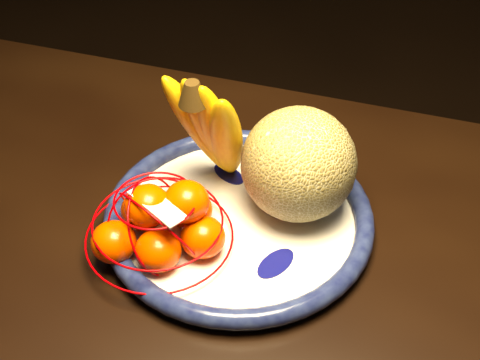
% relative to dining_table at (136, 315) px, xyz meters
% --- Properties ---
extents(dining_table, '(1.53, 1.03, 0.72)m').
position_rel_dining_table_xyz_m(dining_table, '(0.00, 0.00, 0.00)').
color(dining_table, black).
rests_on(dining_table, ground).
extents(fruit_bowl, '(0.34, 0.34, 0.03)m').
position_rel_dining_table_xyz_m(fruit_bowl, '(0.11, 0.10, 0.09)').
color(fruit_bowl, white).
rests_on(fruit_bowl, dining_table).
extents(cantaloupe, '(0.14, 0.14, 0.14)m').
position_rel_dining_table_xyz_m(cantaloupe, '(0.18, 0.14, 0.16)').
color(cantaloupe, olive).
rests_on(cantaloupe, fruit_bowl).
extents(banana_bunch, '(0.12, 0.13, 0.20)m').
position_rel_dining_table_xyz_m(banana_bunch, '(0.07, 0.16, 0.19)').
color(banana_bunch, yellow).
rests_on(banana_bunch, fruit_bowl).
extents(mandarin_bag, '(0.20, 0.20, 0.11)m').
position_rel_dining_table_xyz_m(mandarin_bag, '(0.03, 0.05, 0.12)').
color(mandarin_bag, '#FF4800').
rests_on(mandarin_bag, fruit_bowl).
extents(price_tag, '(0.08, 0.06, 0.01)m').
position_rel_dining_table_xyz_m(price_tag, '(0.03, 0.03, 0.17)').
color(price_tag, white).
rests_on(price_tag, mandarin_bag).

